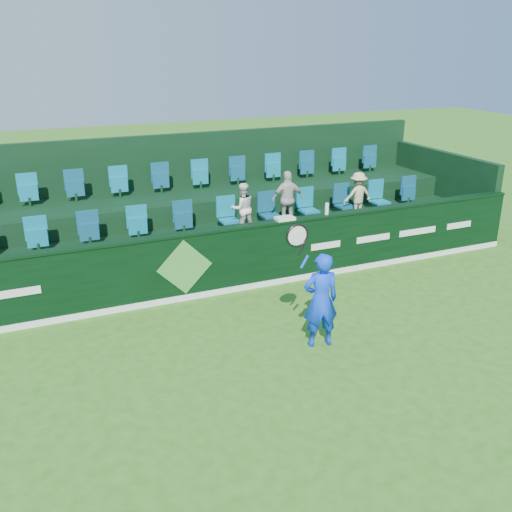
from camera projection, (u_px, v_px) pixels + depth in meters
name	position (u px, v px, depth m)	size (l,w,h in m)	color
ground	(270.00, 411.00, 7.79)	(60.00, 60.00, 0.00)	#2A6718
sponsor_hoarding	(183.00, 266.00, 10.99)	(16.00, 0.25, 1.35)	black
stand_tier_front	(169.00, 261.00, 12.03)	(16.00, 2.00, 0.80)	black
stand_tier_back	(147.00, 225.00, 13.58)	(16.00, 1.80, 1.30)	black
stand_rear	(141.00, 198.00, 13.76)	(16.00, 4.10, 2.60)	black
seat_row_front	(162.00, 224.00, 12.13)	(13.50, 0.50, 0.60)	#0D7690
seat_row_back	(141.00, 183.00, 13.50)	(13.50, 0.50, 0.60)	#0D7690
tennis_player	(320.00, 299.00, 9.22)	(1.10, 0.48, 2.27)	#0E3BF0
spectator_left	(243.00, 208.00, 12.35)	(0.54, 0.42, 1.12)	white
spectator_middle	(288.00, 199.00, 12.73)	(0.75, 0.31, 1.28)	beige
spectator_right	(358.00, 195.00, 13.46)	(0.71, 0.41, 1.09)	#C9B58E
towel	(285.00, 218.00, 11.56)	(0.39, 0.25, 0.06)	silver
drinks_bottle	(327.00, 209.00, 11.89)	(0.08, 0.08, 0.25)	white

